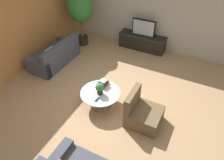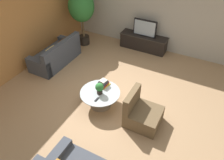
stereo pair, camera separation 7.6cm
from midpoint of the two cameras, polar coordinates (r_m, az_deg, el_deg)
The scene contains 12 objects.
ground_plane at distance 6.07m, azimuth 0.63°, elevation -5.03°, with size 24.00×24.00×0.00m, color #9E7A56.
back_wall_stone at distance 7.91m, azimuth 12.14°, elevation 18.00°, with size 7.40×0.12×3.00m, color #A39E93.
side_wall_left at distance 7.18m, azimuth -23.01°, elevation 13.67°, with size 0.12×7.40×3.00m, color #B2753D.
media_console at distance 8.20m, azimuth 8.49°, elevation 9.80°, with size 1.71×0.50×0.55m.
television at distance 7.95m, azimuth 8.87°, elevation 13.26°, with size 0.83×0.13×0.59m.
coffee_table at distance 5.71m, azimuth -2.70°, elevation -4.20°, with size 1.04×1.04×0.44m.
couch_by_wall at distance 7.54m, azimuth -14.05°, elevation 6.24°, with size 0.84×1.77×0.84m.
armchair_wicker at distance 5.36m, azimuth 8.15°, elevation -8.78°, with size 0.80×0.76×0.86m.
potted_palm_tall at distance 8.08m, azimuth -7.73°, elevation 18.09°, with size 0.91×0.91×2.02m.
potted_plant_tabletop at distance 5.47m, azimuth -2.88°, elevation -2.10°, with size 0.22×0.22×0.32m.
book_stack at distance 5.78m, azimuth -1.81°, elevation -0.85°, with size 0.28×0.32×0.17m.
remote_black at distance 5.42m, azimuth -3.60°, elevation -5.07°, with size 0.04×0.16×0.02m, color black.
Camera 2 is at (2.01, -3.89, 4.19)m, focal length 35.00 mm.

